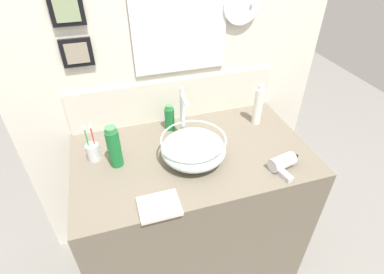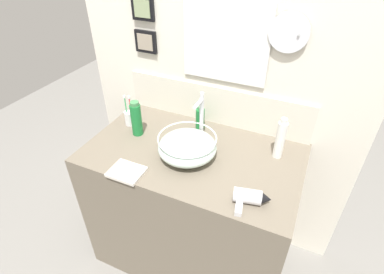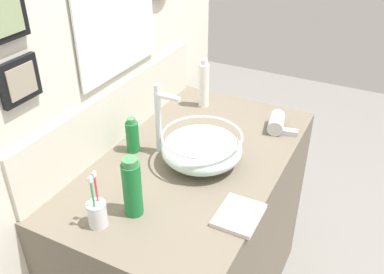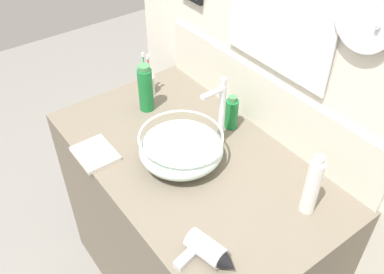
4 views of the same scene
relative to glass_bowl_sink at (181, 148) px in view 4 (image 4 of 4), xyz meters
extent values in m
cube|color=#6B6051|center=(0.01, 0.04, -0.51)|extent=(1.16, 0.68, 0.89)
cube|color=silver|center=(0.01, 0.41, 0.19)|extent=(1.71, 0.06, 2.31)
cube|color=beige|center=(0.01, 0.38, 0.05)|extent=(1.14, 0.02, 0.24)
cube|color=white|center=(0.05, 0.38, 0.44)|extent=(0.41, 0.01, 0.36)
cube|color=white|center=(0.05, 0.37, 0.44)|extent=(0.47, 0.01, 0.42)
cylinder|color=silver|center=(0.36, 0.36, 0.53)|extent=(0.19, 0.01, 0.19)
cylinder|color=silver|center=(0.40, 0.38, 0.53)|extent=(0.01, 0.06, 0.01)
ellipsoid|color=silver|center=(0.00, 0.00, 0.00)|extent=(0.31, 0.31, 0.13)
torus|color=silver|center=(0.00, 0.00, 0.06)|extent=(0.30, 0.30, 0.01)
torus|color=#B2B7BC|center=(0.00, 0.00, -0.06)|extent=(0.12, 0.12, 0.01)
cylinder|color=silver|center=(0.00, 0.19, 0.06)|extent=(0.02, 0.02, 0.26)
cylinder|color=silver|center=(0.00, 0.14, 0.18)|extent=(0.02, 0.10, 0.02)
cylinder|color=silver|center=(0.00, 0.19, 0.21)|extent=(0.02, 0.02, 0.03)
cylinder|color=silver|center=(0.37, -0.18, -0.03)|extent=(0.13, 0.09, 0.07)
cone|color=black|center=(0.45, -0.16, -0.03)|extent=(0.06, 0.06, 0.06)
cube|color=silver|center=(0.35, -0.23, -0.05)|extent=(0.05, 0.09, 0.02)
cylinder|color=silver|center=(-0.45, 0.14, -0.02)|extent=(0.06, 0.06, 0.09)
cylinder|color=#D83F4C|center=(-0.44, 0.14, 0.03)|extent=(0.01, 0.01, 0.17)
cube|color=white|center=(-0.44, 0.14, 0.12)|extent=(0.01, 0.01, 0.02)
cylinder|color=green|center=(-0.47, 0.14, 0.03)|extent=(0.01, 0.01, 0.17)
cube|color=white|center=(-0.47, 0.14, 0.12)|extent=(0.01, 0.01, 0.02)
cylinder|color=#197233|center=(-0.35, 0.07, 0.03)|extent=(0.06, 0.06, 0.19)
cylinder|color=#3F7F4C|center=(-0.35, 0.07, 0.13)|extent=(0.05, 0.05, 0.02)
cylinder|color=#197233|center=(-0.05, 0.28, 0.00)|extent=(0.05, 0.05, 0.13)
cylinder|color=#3F7F4C|center=(-0.05, 0.28, 0.07)|extent=(0.03, 0.03, 0.02)
cylinder|color=white|center=(0.43, 0.20, 0.04)|extent=(0.05, 0.05, 0.21)
cylinder|color=silver|center=(0.43, 0.20, 0.16)|extent=(0.03, 0.03, 0.03)
cube|color=silver|center=(-0.22, -0.24, -0.06)|extent=(0.17, 0.13, 0.02)
camera|label=1|loc=(-0.33, -1.03, 0.89)|focal=28.00mm
camera|label=2|loc=(0.53, -1.11, 0.94)|focal=28.00mm
camera|label=3|loc=(-1.21, -0.58, 0.88)|focal=40.00mm
camera|label=4|loc=(0.94, -0.65, 1.03)|focal=40.00mm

